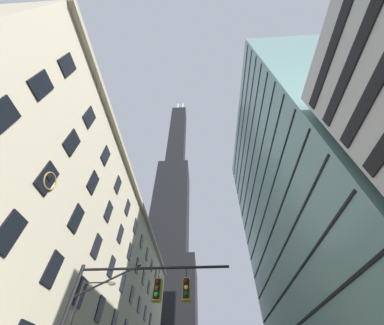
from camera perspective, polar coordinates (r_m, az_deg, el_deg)
station_building at (r=38.21m, az=-28.19°, el=-26.44°), size 14.70×61.05×25.84m
dark_skyscraper at (r=117.74m, az=-5.99°, el=-17.40°), size 27.22×27.22×202.21m
glass_office_midrise at (r=45.92m, az=29.55°, el=-7.04°), size 19.48×39.87×55.14m
traffic_signal_mast at (r=13.10m, az=-15.35°, el=-32.70°), size 8.38×0.63×6.88m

